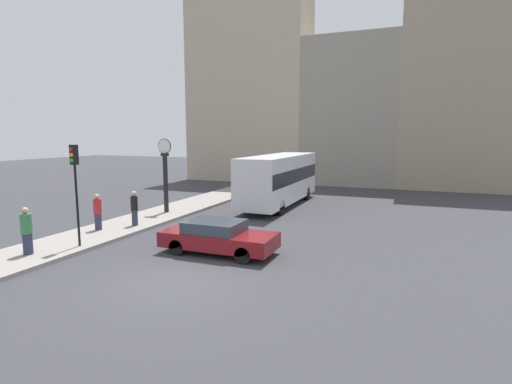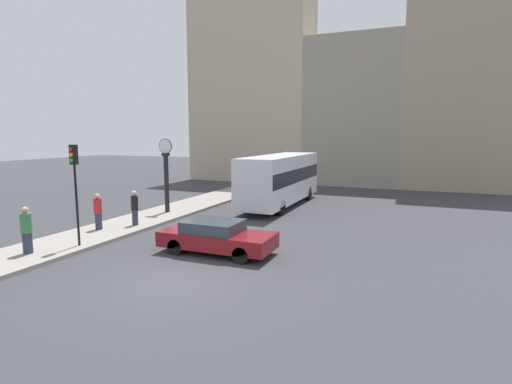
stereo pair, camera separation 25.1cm
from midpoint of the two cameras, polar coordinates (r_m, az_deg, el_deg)
name	(u,v)px [view 1 (the left image)]	position (r m, az deg, el deg)	size (l,w,h in m)	color
ground_plane	(174,283)	(12.69, -12.16, -12.58)	(120.00, 120.00, 0.00)	#38383D
sidewalk_corner	(190,206)	(25.34, -9.70, -1.92)	(2.96, 26.86, 0.15)	gray
building_row	(340,89)	(37.84, 11.69, 14.18)	(29.54, 5.00, 18.36)	#B7A88E
sedan_car	(218,237)	(15.25, -5.93, -6.37)	(4.34, 1.80, 1.25)	maroon
bus_distant	(279,177)	(25.18, 3.08, 2.10)	(2.34, 9.33, 3.20)	silver
traffic_light_near	(75,174)	(16.78, -24.82, 2.30)	(0.26, 0.24, 3.94)	black
street_clock	(165,174)	(22.79, -13.13, 2.48)	(0.84, 0.33, 4.11)	black
pedestrian_red_top	(98,212)	(19.61, -22.02, -2.66)	(0.36, 0.36, 1.66)	#2D334C
pedestrian_black_jacket	(134,208)	(19.98, -17.33, -2.18)	(0.33, 0.33, 1.67)	#2D334C
pedestrian_green_hoodie	(27,231)	(16.76, -30.30, -4.84)	(0.39, 0.39, 1.73)	#2D334C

